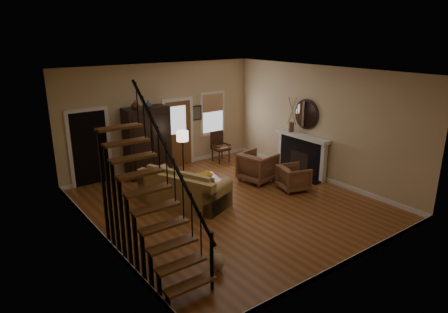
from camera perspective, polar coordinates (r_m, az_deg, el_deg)
room at (r=10.88m, az=-6.47°, el=3.03°), size 7.00×7.33×3.30m
staircase at (r=7.22m, az=-10.43°, el=-3.95°), size 0.94×2.80×3.20m
fireplace at (r=12.30m, az=11.13°, el=0.81°), size 0.33×1.95×2.30m
armoire at (r=12.06m, az=-10.90°, el=2.03°), size 1.30×0.60×2.10m
vase_a at (r=11.58m, az=-12.58°, el=7.24°), size 0.24×0.24×0.25m
vase_b at (r=11.74m, az=-10.78°, el=7.40°), size 0.20×0.20×0.21m
sofa at (r=10.17m, az=-5.67°, el=-4.41°), size 1.76×2.47×0.84m
coffee_table at (r=10.79m, az=-2.36°, el=-4.25°), size 0.88×1.20×0.41m
bowl at (r=10.84m, az=-2.61°, el=-2.72°), size 0.37×0.37×0.09m
books at (r=10.41m, az=-2.00°, el=-3.71°), size 0.20×0.27×0.05m
armchair_left at (r=11.14m, az=9.91°, el=-3.02°), size 0.94×0.93×0.69m
armchair_right at (r=11.65m, az=4.84°, el=-1.47°), size 1.09×1.07×0.86m
floor_lamp at (r=11.57m, az=-5.87°, el=0.03°), size 0.44×0.44×1.50m
side_chair at (r=13.30m, az=-0.48°, el=1.38°), size 0.54×0.54×1.02m
dog at (r=7.55m, az=-1.06°, el=-14.86°), size 0.40×0.51×0.33m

